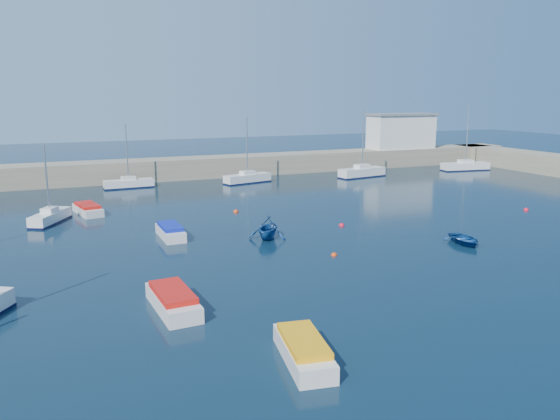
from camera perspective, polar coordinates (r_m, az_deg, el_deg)
name	(u,v)px	position (r m, az deg, el deg)	size (l,w,h in m)	color
ground	(434,285)	(32.57, 15.75, -7.57)	(220.00, 220.00, 0.00)	#0B1F30
back_wall	(211,167)	(73.05, -7.25, 4.51)	(96.00, 4.50, 2.60)	gray
right_arm	(542,163)	(85.08, 25.70, 4.47)	(4.50, 32.00, 2.60)	gray
harbor_office	(401,132)	(85.77, 12.54, 7.96)	(10.00, 4.00, 5.00)	silver
sailboat_3	(50,217)	(50.03, -22.89, -0.66)	(3.55, 4.99, 6.61)	silver
sailboat_5	(129,183)	(65.97, -15.53, 2.70)	(5.68, 1.84, 7.42)	silver
sailboat_6	(247,178)	(67.43, -3.42, 3.36)	(6.25, 3.09, 7.99)	silver
sailboat_7	(362,172)	(72.90, 8.55, 3.95)	(6.90, 2.99, 8.87)	silver
sailboat_8	(465,166)	(83.03, 18.79, 4.37)	(7.13, 2.84, 9.06)	silver
motorboat_0	(173,300)	(28.34, -11.13, -9.22)	(1.96, 4.92, 1.08)	silver
motorboat_1	(170,231)	(42.23, -11.38, -2.21)	(1.54, 4.21, 1.03)	silver
motorboat_2	(88,209)	(52.61, -19.45, 0.09)	(2.51, 4.82, 0.94)	silver
motorboat_3	(304,350)	(22.88, 2.47, -14.39)	(2.27, 4.61, 1.03)	silver
dinghy_center	(464,239)	(41.93, 18.72, -2.93)	(2.27, 3.18, 0.66)	navy
dinghy_left	(268,228)	(40.92, -1.28, -1.87)	(2.82, 3.27, 1.72)	navy
buoy_0	(334,255)	(37.14, 5.66, -4.75)	(0.42, 0.42, 0.42)	red
buoy_1	(342,226)	(45.48, 6.46, -1.65)	(0.46, 0.46, 0.46)	red
buoy_3	(236,212)	(50.61, -4.63, -0.22)	(0.50, 0.50, 0.50)	red
buoy_4	(526,210)	(56.26, 24.32, -0.02)	(0.47, 0.47, 0.47)	red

